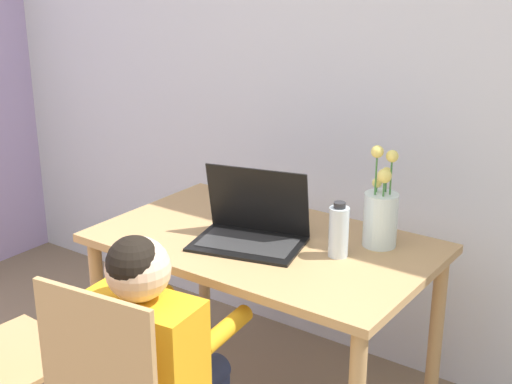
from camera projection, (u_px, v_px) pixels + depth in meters
The scene contains 6 objects.
wall_back at pixel (394, 72), 2.76m from camera, with size 6.40×0.05×2.50m.
dining_table at pixel (264, 265), 2.52m from camera, with size 1.17×0.71×0.74m.
person_seated at pixel (153, 345), 2.07m from camera, with size 0.39×0.46×0.98m.
laptop at pixel (252, 226), 2.46m from camera, with size 0.42×0.34×0.25m.
flower_vase at pixel (381, 214), 2.40m from camera, with size 0.12×0.12×0.36m.
water_bottle at pixel (339, 231), 2.33m from camera, with size 0.07×0.07×0.19m.
Camera 1 is at (1.17, -0.34, 1.71)m, focal length 50.00 mm.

